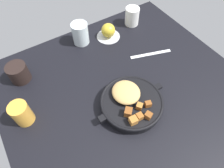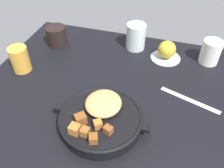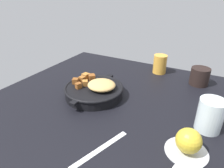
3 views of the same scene
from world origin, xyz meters
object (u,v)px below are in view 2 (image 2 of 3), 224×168
at_px(cast_iron_skillet, 101,118).
at_px(butter_knife, 190,100).
at_px(white_creamer_pitcher, 211,52).
at_px(juice_glass_amber, 20,59).
at_px(red_apple, 167,50).
at_px(water_glass_tall, 136,37).
at_px(coffee_mug_dark, 57,36).

xyz_separation_m(cast_iron_skillet, butter_knife, (0.24, 0.18, -0.03)).
relative_size(white_creamer_pitcher, juice_glass_amber, 0.98).
height_order(red_apple, water_glass_tall, water_glass_tall).
bearing_deg(butter_knife, coffee_mug_dark, 179.98).
distance_m(red_apple, juice_glass_amber, 0.55).
xyz_separation_m(cast_iron_skillet, red_apple, (0.14, 0.39, 0.01)).
bearing_deg(butter_knife, water_glass_tall, 151.50).
bearing_deg(cast_iron_skillet, butter_knife, 35.92).
height_order(white_creamer_pitcher, water_glass_tall, water_glass_tall).
distance_m(coffee_mug_dark, white_creamer_pitcher, 0.62).
relative_size(cast_iron_skillet, butter_knife, 1.43).
distance_m(cast_iron_skillet, butter_knife, 0.30).
bearing_deg(juice_glass_amber, water_glass_tall, 35.67).
distance_m(cast_iron_skillet, red_apple, 0.41).
height_order(red_apple, butter_knife, red_apple).
height_order(cast_iron_skillet, water_glass_tall, water_glass_tall).
bearing_deg(water_glass_tall, coffee_mug_dark, -168.22).
relative_size(cast_iron_skillet, water_glass_tall, 2.69).
height_order(cast_iron_skillet, juice_glass_amber, juice_glass_amber).
xyz_separation_m(butter_knife, coffee_mug_dark, (-0.56, 0.18, 0.04)).
bearing_deg(cast_iron_skillet, water_glass_tall, 89.16).
height_order(water_glass_tall, juice_glass_amber, water_glass_tall).
relative_size(water_glass_tall, juice_glass_amber, 1.12).
relative_size(cast_iron_skillet, red_apple, 4.12).
distance_m(coffee_mug_dark, water_glass_tall, 0.33).
xyz_separation_m(red_apple, juice_glass_amber, (-0.50, -0.23, 0.01)).
distance_m(butter_knife, water_glass_tall, 0.35).
xyz_separation_m(cast_iron_skillet, water_glass_tall, (0.01, 0.43, 0.02)).
bearing_deg(red_apple, water_glass_tall, 163.55).
xyz_separation_m(coffee_mug_dark, water_glass_tall, (0.32, 0.07, 0.01)).
height_order(butter_knife, coffee_mug_dark, coffee_mug_dark).
bearing_deg(cast_iron_skillet, red_apple, 70.35).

